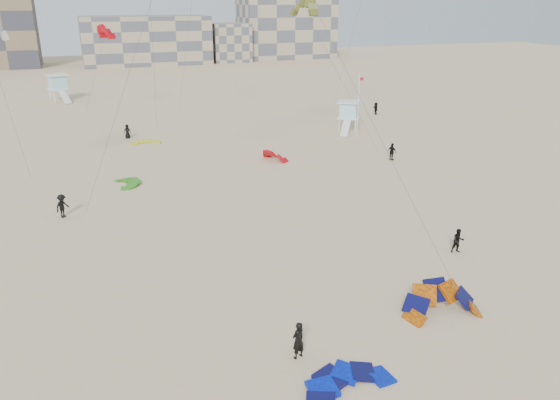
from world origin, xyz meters
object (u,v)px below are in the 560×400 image
object	(u,v)px
kite_ground_blue	(346,392)
lifeguard_tower_near	(349,116)
kite_ground_orange	(441,313)
kitesurfer_main	(298,340)

from	to	relation	value
kite_ground_blue	lifeguard_tower_near	bearing A→B (deg)	39.09
kite_ground_orange	lifeguard_tower_near	world-z (taller)	lifeguard_tower_near
kite_ground_blue	kitesurfer_main	world-z (taller)	kitesurfer_main
kite_ground_blue	kite_ground_orange	xyz separation A→B (m)	(7.67, 3.92, 0.00)
kite_ground_blue	lifeguard_tower_near	world-z (taller)	lifeguard_tower_near
kite_ground_blue	kitesurfer_main	size ratio (longest dim) A/B	2.31
kite_ground_orange	kitesurfer_main	distance (m)	8.85
kite_ground_blue	kite_ground_orange	distance (m)	8.62
kitesurfer_main	lifeguard_tower_near	distance (m)	48.29
kite_ground_orange	kite_ground_blue	bearing A→B (deg)	-147.70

